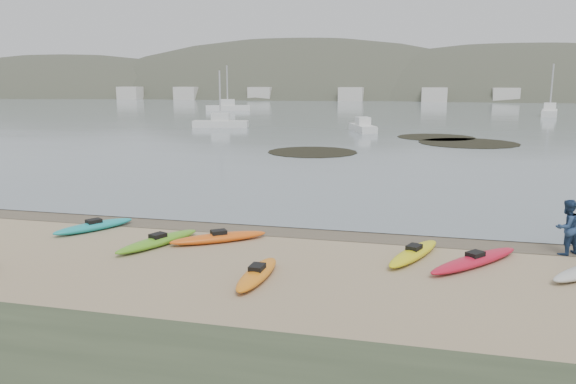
# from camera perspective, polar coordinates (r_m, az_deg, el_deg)

# --- Properties ---
(ground) EXTENTS (600.00, 600.00, 0.00)m
(ground) POSITION_cam_1_polar(r_m,az_deg,el_deg) (22.89, 0.00, -3.68)
(ground) COLOR tan
(ground) RESTS_ON ground
(wet_sand) EXTENTS (60.00, 60.00, 0.00)m
(wet_sand) POSITION_cam_1_polar(r_m,az_deg,el_deg) (22.61, -0.18, -3.87)
(wet_sand) COLOR brown
(wet_sand) RESTS_ON ground
(water) EXTENTS (1200.00, 1200.00, 0.00)m
(water) POSITION_cam_1_polar(r_m,az_deg,el_deg) (321.58, 13.00, 9.90)
(water) COLOR slate
(water) RESTS_ON ground
(kayaks) EXTENTS (23.73, 7.54, 0.34)m
(kayaks) POSITION_cam_1_polar(r_m,az_deg,el_deg) (19.38, -2.28, -5.95)
(kayaks) COLOR #E95C14
(kayaks) RESTS_ON ground
(person_east) EXTENTS (1.19, 1.15, 1.93)m
(person_east) POSITION_cam_1_polar(r_m,az_deg,el_deg) (21.49, 26.45, -3.22)
(person_east) COLOR navy
(person_east) RESTS_ON ground
(kelp_mats) EXTENTS (21.59, 23.05, 0.04)m
(kelp_mats) POSITION_cam_1_polar(r_m,az_deg,el_deg) (55.14, 13.32, 4.83)
(kelp_mats) COLOR black
(kelp_mats) RESTS_ON water
(moored_boats) EXTENTS (95.76, 71.99, 1.21)m
(moored_boats) POSITION_cam_1_polar(r_m,az_deg,el_deg) (100.58, 13.58, 7.88)
(moored_boats) COLOR silver
(moored_boats) RESTS_ON ground
(far_hills) EXTENTS (550.00, 135.00, 80.00)m
(far_hills) POSITION_cam_1_polar(r_m,az_deg,el_deg) (219.23, 22.70, 4.66)
(far_hills) COLOR #384235
(far_hills) RESTS_ON ground
(far_town) EXTENTS (199.00, 5.00, 4.00)m
(far_town) POSITION_cam_1_polar(r_m,az_deg,el_deg) (166.53, 14.19, 9.56)
(far_town) COLOR beige
(far_town) RESTS_ON ground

